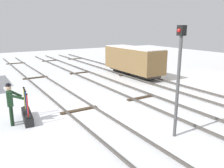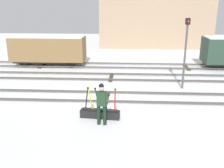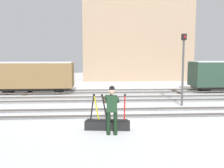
{
  "view_description": "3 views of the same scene",
  "coord_description": "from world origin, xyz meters",
  "px_view_note": "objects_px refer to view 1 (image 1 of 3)",
  "views": [
    {
      "loc": [
        10.25,
        -4.38,
        4.15
      ],
      "look_at": [
        0.67,
        1.52,
        1.33
      ],
      "focal_mm": 37.37,
      "sensor_mm": 36.0,
      "label": 1
    },
    {
      "loc": [
        1.05,
        -13.2,
        5.03
      ],
      "look_at": [
        0.29,
        0.01,
        0.83
      ],
      "focal_mm": 41.49,
      "sensor_mm": 36.0,
      "label": 2
    },
    {
      "loc": [
        -0.52,
        -12.25,
        2.98
      ],
      "look_at": [
        0.31,
        1.25,
        1.4
      ],
      "focal_mm": 40.28,
      "sensor_mm": 36.0,
      "label": 3
    }
  ],
  "objects_px": {
    "switch_lever_frame": "(27,115)",
    "freight_car_mid_siding": "(133,60)",
    "signal_post": "(179,72)",
    "rail_worker": "(11,101)"
  },
  "relations": [
    {
      "from": "signal_post",
      "to": "freight_car_mid_siding",
      "type": "bearing_deg",
      "value": 151.72
    },
    {
      "from": "switch_lever_frame",
      "to": "freight_car_mid_siding",
      "type": "distance_m",
      "value": 11.12
    },
    {
      "from": "rail_worker",
      "to": "signal_post",
      "type": "xyz_separation_m",
      "value": [
        4.44,
        5.13,
        1.47
      ]
    },
    {
      "from": "rail_worker",
      "to": "freight_car_mid_siding",
      "type": "relative_size",
      "value": 0.31
    },
    {
      "from": "switch_lever_frame",
      "to": "signal_post",
      "type": "height_order",
      "value": "signal_post"
    },
    {
      "from": "signal_post",
      "to": "switch_lever_frame",
      "type": "bearing_deg",
      "value": -135.6
    },
    {
      "from": "switch_lever_frame",
      "to": "signal_post",
      "type": "distance_m",
      "value": 6.82
    },
    {
      "from": "signal_post",
      "to": "freight_car_mid_siding",
      "type": "height_order",
      "value": "signal_post"
    },
    {
      "from": "rail_worker",
      "to": "signal_post",
      "type": "distance_m",
      "value": 6.94
    },
    {
      "from": "switch_lever_frame",
      "to": "freight_car_mid_siding",
      "type": "height_order",
      "value": "freight_car_mid_siding"
    }
  ]
}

